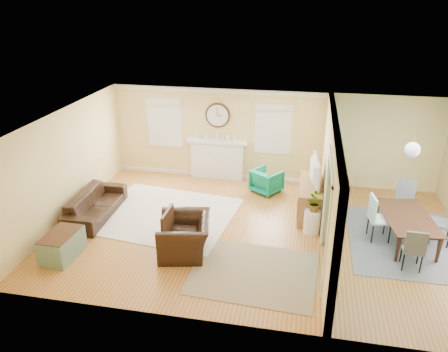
{
  "coord_description": "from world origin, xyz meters",
  "views": [
    {
      "loc": [
        0.93,
        -8.56,
        5.09
      ],
      "look_at": [
        -0.8,
        0.3,
        1.2
      ],
      "focal_mm": 35.0,
      "sensor_mm": 36.0,
      "label": 1
    }
  ],
  "objects_px": {
    "eames_chair": "(185,236)",
    "dining_table": "(407,229)",
    "green_chair": "(267,181)",
    "sofa": "(95,204)",
    "credenza": "(310,199)"
  },
  "relations": [
    {
      "from": "eames_chair",
      "to": "dining_table",
      "type": "distance_m",
      "value": 4.79
    },
    {
      "from": "green_chair",
      "to": "dining_table",
      "type": "height_order",
      "value": "green_chair"
    },
    {
      "from": "green_chair",
      "to": "dining_table",
      "type": "bearing_deg",
      "value": -177.66
    },
    {
      "from": "eames_chair",
      "to": "green_chair",
      "type": "distance_m",
      "value": 3.54
    },
    {
      "from": "sofa",
      "to": "green_chair",
      "type": "distance_m",
      "value": 4.46
    },
    {
      "from": "sofa",
      "to": "credenza",
      "type": "distance_m",
      "value": 5.18
    },
    {
      "from": "eames_chair",
      "to": "credenza",
      "type": "distance_m",
      "value": 3.36
    },
    {
      "from": "sofa",
      "to": "eames_chair",
      "type": "relative_size",
      "value": 1.76
    },
    {
      "from": "sofa",
      "to": "dining_table",
      "type": "relative_size",
      "value": 1.19
    },
    {
      "from": "sofa",
      "to": "dining_table",
      "type": "height_order",
      "value": "dining_table"
    },
    {
      "from": "sofa",
      "to": "dining_table",
      "type": "bearing_deg",
      "value": -90.12
    },
    {
      "from": "green_chair",
      "to": "credenza",
      "type": "xyz_separation_m",
      "value": [
        1.15,
        -1.04,
        0.08
      ]
    },
    {
      "from": "sofa",
      "to": "dining_table",
      "type": "xyz_separation_m",
      "value": [
        7.15,
        0.2,
        0.0
      ]
    },
    {
      "from": "sofa",
      "to": "eames_chair",
      "type": "xyz_separation_m",
      "value": [
        2.55,
        -1.12,
        0.08
      ]
    },
    {
      "from": "eames_chair",
      "to": "credenza",
      "type": "relative_size",
      "value": 0.73
    }
  ]
}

